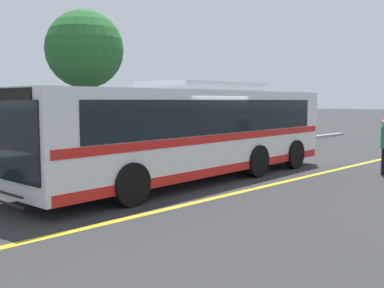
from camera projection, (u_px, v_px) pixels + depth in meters
The scene contains 6 objects.
ground_plane at pixel (194, 181), 13.30m from camera, with size 220.00×220.00×0.00m, color #2D2D30.
lane_strip_0 at pixel (251, 190), 11.99m from camera, with size 0.20×31.22×0.01m, color gold.
curb_strip at pixel (100, 162), 16.92m from camera, with size 39.22×0.36×0.15m, color #99999E.
transit_bus at pixel (192, 129), 13.39m from camera, with size 11.65×3.20×2.92m.
pedestrian_0 at pixel (384, 143), 14.32m from camera, with size 0.47×0.36×1.78m.
tree_1 at pixel (85, 50), 18.94m from camera, with size 3.28×3.28×6.17m.
Camera 1 is at (-9.41, -9.16, 2.38)m, focal length 42.00 mm.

